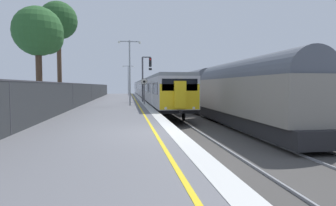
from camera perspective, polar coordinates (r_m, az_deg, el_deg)
The scene contains 10 objects.
ground at distance 11.59m, azimuth 12.36°, elevation -8.34°, with size 17.40×110.00×1.21m.
commuter_train_at_platform at distance 48.58m, azimuth -4.15°, elevation 2.88°, with size 2.83×60.39×3.81m.
freight_train_adjacent_track at distance 25.83m, azimuth 8.59°, elevation 2.58°, with size 2.60×29.95×4.35m.
signal_gantry at distance 31.52m, azimuth -4.62°, elevation 5.90°, with size 1.10×0.24×4.95m.
speed_limit_sign at distance 26.95m, azimuth -4.79°, elevation 3.07°, with size 0.59×0.08×2.45m.
platform_lamp_mid at distance 25.46m, azimuth -7.68°, elevation 7.09°, with size 2.00×0.20×5.73m.
platform_lamp_far at distance 51.13m, azimuth -7.97°, elevation 5.02°, with size 2.00×0.20×5.35m.
platform_back_fence at distance 11.39m, azimuth -29.17°, elevation -0.61°, with size 0.07×99.00×1.97m.
background_tree_left at distance 18.71m, azimuth -24.29°, elevation 12.55°, with size 2.86×2.86×6.36m.
background_tree_centre at distance 24.08m, azimuth -21.20°, elevation 14.86°, with size 2.85×2.85×8.17m.
Camera 1 is at (-1.38, -10.62, 1.74)m, focal length 30.40 mm.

